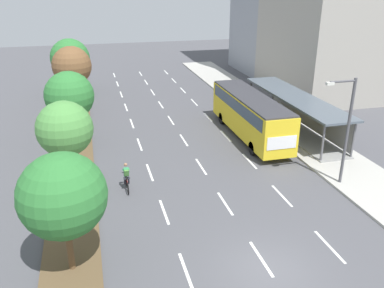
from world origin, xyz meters
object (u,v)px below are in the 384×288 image
(bus_shelter, at_px, (297,109))
(median_tree_third, at_px, (69,96))
(bus, at_px, (250,112))
(median_tree_nearest, at_px, (63,196))
(median_tree_second, at_px, (65,129))
(streetlight, at_px, (346,125))
(median_tree_fifth, at_px, (70,58))
(median_tree_fourth, at_px, (72,66))
(cyclist, at_px, (127,178))

(bus_shelter, distance_m, median_tree_third, 18.00)
(bus, bearing_deg, median_tree_nearest, -135.82)
(median_tree_second, height_order, streetlight, streetlight)
(median_tree_third, bearing_deg, bus, -7.92)
(median_tree_third, height_order, median_tree_fifth, median_tree_fifth)
(median_tree_third, distance_m, streetlight, 19.15)
(median_tree_fourth, bearing_deg, median_tree_second, -90.81)
(cyclist, relative_size, median_tree_third, 0.33)
(bus, height_order, median_tree_fifth, median_tree_fifth)
(cyclist, height_order, median_tree_second, median_tree_second)
(bus, xyz_separation_m, median_tree_third, (-13.55, 1.89, 1.74))
(cyclist, xyz_separation_m, median_tree_fourth, (-3.00, 15.83, 3.76))
(bus_shelter, height_order, median_tree_fifth, median_tree_fifth)
(median_tree_fifth, bearing_deg, median_tree_third, -89.12)
(median_tree_nearest, bearing_deg, median_tree_fifth, 90.55)
(median_tree_second, relative_size, median_tree_third, 0.98)
(median_tree_second, bearing_deg, cyclist, -14.57)
(cyclist, distance_m, median_tree_nearest, 7.88)
(bus_shelter, height_order, median_tree_third, median_tree_third)
(median_tree_third, xyz_separation_m, median_tree_fourth, (0.13, 7.50, 0.74))
(bus_shelter, bearing_deg, bus, -175.80)
(cyclist, bearing_deg, bus_shelter, 24.70)
(bus_shelter, distance_m, median_tree_nearest, 22.35)
(median_tree_third, height_order, streetlight, streetlight)
(median_tree_second, height_order, median_tree_third, median_tree_third)
(streetlight, bearing_deg, median_tree_second, 167.74)
(bus_shelter, relative_size, median_tree_third, 2.48)
(bus, bearing_deg, bus_shelter, 4.20)
(median_tree_second, relative_size, streetlight, 0.83)
(median_tree_fifth, bearing_deg, bus, -50.78)
(median_tree_second, bearing_deg, median_tree_nearest, -88.96)
(bus, bearing_deg, cyclist, -148.25)
(streetlight, bearing_deg, bus_shelter, 77.28)
(bus, xyz_separation_m, median_tree_nearest, (-13.49, -13.11, 1.60))
(streetlight, bearing_deg, bus, 103.48)
(bus_shelter, relative_size, median_tree_fourth, 2.20)
(median_tree_nearest, distance_m, median_tree_fourth, 22.51)
(cyclist, bearing_deg, median_tree_second, 165.43)
(bus, xyz_separation_m, median_tree_fifth, (-13.78, 16.88, 1.88))
(median_tree_second, bearing_deg, median_tree_fifth, 90.38)
(bus_shelter, xyz_separation_m, median_tree_fifth, (-18.06, 16.57, 2.08))
(bus, distance_m, median_tree_nearest, 18.88)
(median_tree_nearest, xyz_separation_m, median_tree_third, (-0.06, 15.00, 0.14))
(median_tree_fifth, bearing_deg, streetlight, -58.41)
(median_tree_fifth, bearing_deg, median_tree_second, -89.62)
(cyclist, bearing_deg, median_tree_nearest, -114.78)
(bus, relative_size, median_tree_third, 2.05)
(cyclist, xyz_separation_m, median_tree_second, (-3.21, 0.83, 3.09))
(bus_shelter, distance_m, median_tree_fifth, 24.60)
(bus, distance_m, median_tree_second, 14.85)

